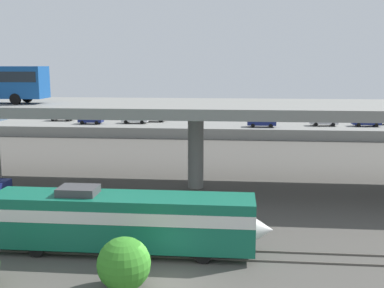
% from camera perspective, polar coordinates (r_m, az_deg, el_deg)
% --- Properties ---
extents(ground_plane, '(260.00, 260.00, 0.00)m').
position_cam_1_polar(ground_plane, '(26.39, -3.43, -16.66)').
color(ground_plane, '#4C4944').
extents(rail_strip_near, '(110.00, 0.12, 0.12)m').
position_cam_1_polar(rail_strip_near, '(29.30, -2.43, -13.73)').
color(rail_strip_near, '#59544C').
rests_on(rail_strip_near, ground_plane).
extents(rail_strip_far, '(110.00, 0.12, 0.12)m').
position_cam_1_polar(rail_strip_far, '(30.62, -2.05, -12.66)').
color(rail_strip_far, '#59544C').
rests_on(rail_strip_far, ground_plane).
extents(train_locomotive, '(17.58, 3.04, 4.18)m').
position_cam_1_polar(train_locomotive, '(29.59, -6.92, -9.12)').
color(train_locomotive, '#14664C').
rests_on(train_locomotive, ground_plane).
extents(highway_overpass, '(96.00, 12.66, 8.15)m').
position_cam_1_polar(highway_overpass, '(43.71, 0.47, 4.10)').
color(highway_overpass, gray).
rests_on(highway_overpass, ground_plane).
extents(pier_parking_lot, '(76.29, 12.09, 1.68)m').
position_cam_1_polar(pier_parking_lot, '(79.18, 2.62, 1.86)').
color(pier_parking_lot, gray).
rests_on(pier_parking_lot, ground_plane).
extents(parked_car_0, '(4.38, 1.94, 1.50)m').
position_cam_1_polar(parked_car_0, '(86.81, -15.69, 3.27)').
color(parked_car_0, silver).
rests_on(parked_car_0, pier_parking_lot).
extents(parked_car_1, '(4.09, 1.90, 1.50)m').
position_cam_1_polar(parked_car_1, '(80.98, -12.30, 2.97)').
color(parked_car_1, navy).
rests_on(parked_car_1, pier_parking_lot).
extents(parked_car_2, '(4.45, 1.89, 1.50)m').
position_cam_1_polar(parked_car_2, '(79.65, 15.83, 2.71)').
color(parked_car_2, '#B7B7BC').
rests_on(parked_car_2, pier_parking_lot).
extents(parked_car_3, '(4.52, 2.00, 1.50)m').
position_cam_1_polar(parked_car_3, '(80.56, -6.98, 3.09)').
color(parked_car_3, silver).
rests_on(parked_car_3, pier_parking_lot).
extents(parked_car_4, '(4.58, 1.91, 1.50)m').
position_cam_1_polar(parked_car_4, '(76.02, 8.58, 2.65)').
color(parked_car_4, navy).
rests_on(parked_car_4, pier_parking_lot).
extents(parked_car_5, '(4.51, 1.96, 1.50)m').
position_cam_1_polar(parked_car_5, '(84.60, 22.05, 2.76)').
color(parked_car_5, '#9E998C').
rests_on(parked_car_5, pier_parking_lot).
extents(parked_car_6, '(4.54, 1.84, 1.50)m').
position_cam_1_polar(parked_car_6, '(81.24, 20.65, 2.59)').
color(parked_car_6, navy).
rests_on(parked_car_6, pier_parking_lot).
extents(parked_car_7, '(4.13, 1.94, 1.50)m').
position_cam_1_polar(parked_car_7, '(82.50, -4.66, 3.28)').
color(parked_car_7, '#515459').
rests_on(parked_car_7, pier_parking_lot).
extents(harbor_water, '(140.00, 36.00, 0.01)m').
position_cam_1_polar(harbor_water, '(102.08, 3.25, 3.16)').
color(harbor_water, '#2D5170').
rests_on(harbor_water, ground_plane).
extents(shrub_right, '(2.84, 2.84, 2.84)m').
position_cam_1_polar(shrub_right, '(25.33, -8.36, -14.37)').
color(shrub_right, '#368626').
rests_on(shrub_right, ground_plane).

